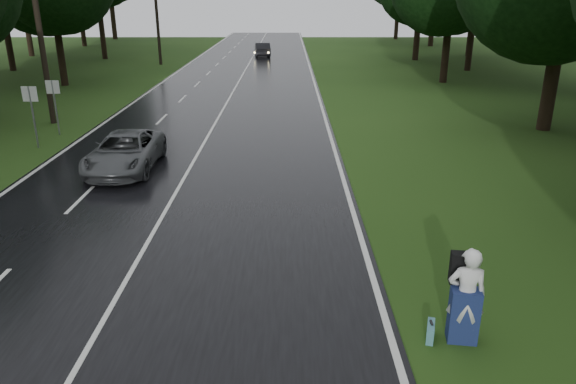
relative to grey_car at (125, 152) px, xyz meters
name	(u,v)px	position (x,y,z in m)	size (l,w,h in m)	color
ground	(85,355)	(2.40, -11.25, -0.73)	(160.00, 160.00, 0.00)	#264514
road	(218,120)	(2.40, 8.75, -0.71)	(12.00, 140.00, 0.04)	black
lane_center	(217,119)	(2.40, 8.75, -0.69)	(0.12, 140.00, 0.01)	silver
grey_car	(125,152)	(0.00, 0.00, 0.00)	(2.29, 4.97, 1.38)	#484B4D
far_car	(262,49)	(3.42, 40.01, 0.03)	(1.53, 4.38, 1.44)	black
hitchhiker	(465,298)	(9.55, -10.77, 0.19)	(0.78, 0.72, 1.98)	silver
suitcase	(430,331)	(8.96, -10.75, -0.56)	(0.14, 0.48, 0.34)	teal
utility_pole_mid	(54,123)	(-6.10, 7.99, -0.73)	(1.80, 0.28, 9.74)	black
utility_pole_far	(161,64)	(-6.10, 33.18, -0.73)	(1.80, 0.28, 10.92)	black
road_sign_a	(39,148)	(-4.80, 3.19, -0.73)	(0.64, 0.10, 2.68)	white
road_sign_b	(60,135)	(-4.80, 5.53, -0.73)	(0.62, 0.10, 2.59)	white
tree_left_e	(65,85)	(-10.39, 20.48, -0.73)	(8.83, 8.83, 13.80)	black
tree_left_f	(105,59)	(-13.02, 37.97, -0.73)	(11.72, 11.72, 18.31)	black
tree_right_d	(543,129)	(18.94, 6.58, -0.73)	(8.31, 8.31, 12.98)	black
tree_right_e	(443,82)	(18.10, 21.95, -0.73)	(8.34, 8.34, 13.02)	black
tree_right_f	(415,60)	(19.31, 36.92, -0.73)	(8.30, 8.30, 12.97)	black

